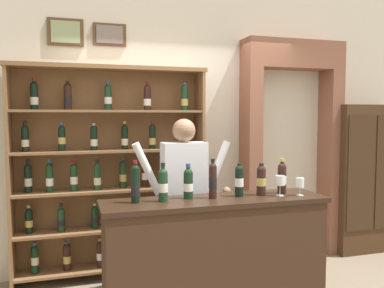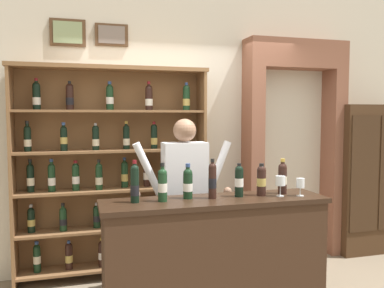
# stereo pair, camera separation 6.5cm
# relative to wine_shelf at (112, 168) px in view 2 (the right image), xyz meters

# --- Properties ---
(back_wall) EXTENTS (12.00, 0.19, 3.46)m
(back_wall) POSITION_rel_wine_shelf_xyz_m (0.76, 0.23, 0.58)
(back_wall) COLOR beige
(back_wall) RESTS_ON ground
(wine_shelf) EXTENTS (1.99, 0.33, 2.19)m
(wine_shelf) POSITION_rel_wine_shelf_xyz_m (0.00, 0.00, 0.00)
(wine_shelf) COLOR brown
(wine_shelf) RESTS_ON ground
(archway_doorway) EXTENTS (1.23, 0.45, 2.57)m
(archway_doorway) POSITION_rel_wine_shelf_xyz_m (2.13, 0.09, 0.30)
(archway_doorway) COLOR brown
(archway_doorway) RESTS_ON ground
(side_cabinet) EXTENTS (0.85, 0.45, 1.82)m
(side_cabinet) POSITION_rel_wine_shelf_xyz_m (3.12, -0.04, -0.23)
(side_cabinet) COLOR #422B19
(side_cabinet) RESTS_ON ground
(tasting_counter) EXTENTS (1.85, 0.48, 1.02)m
(tasting_counter) POSITION_rel_wine_shelf_xyz_m (0.72, -1.19, -0.64)
(tasting_counter) COLOR #382316
(tasting_counter) RESTS_ON ground
(shopkeeper) EXTENTS (0.97, 0.22, 1.66)m
(shopkeeper) POSITION_rel_wine_shelf_xyz_m (0.62, -0.63, -0.12)
(shopkeeper) COLOR #2D3347
(shopkeeper) RESTS_ON ground
(tasting_bottle_chianti) EXTENTS (0.07, 0.07, 0.33)m
(tasting_bottle_chianti) POSITION_rel_wine_shelf_xyz_m (0.08, -1.15, 0.02)
(tasting_bottle_chianti) COLOR black
(tasting_bottle_chianti) RESTS_ON tasting_counter
(tasting_bottle_riserva) EXTENTS (0.07, 0.07, 0.31)m
(tasting_bottle_riserva) POSITION_rel_wine_shelf_xyz_m (0.29, -1.17, 0.01)
(tasting_bottle_riserva) COLOR #19381E
(tasting_bottle_riserva) RESTS_ON tasting_counter
(tasting_bottle_bianco) EXTENTS (0.08, 0.08, 0.29)m
(tasting_bottle_bianco) POSITION_rel_wine_shelf_xyz_m (0.51, -1.12, 0.00)
(tasting_bottle_bianco) COLOR black
(tasting_bottle_bianco) RESTS_ON tasting_counter
(tasting_bottle_grappa) EXTENTS (0.07, 0.07, 0.33)m
(tasting_bottle_grappa) POSITION_rel_wine_shelf_xyz_m (0.71, -1.17, 0.03)
(tasting_bottle_grappa) COLOR black
(tasting_bottle_grappa) RESTS_ON tasting_counter
(tasting_bottle_super_tuscan) EXTENTS (0.07, 0.07, 0.28)m
(tasting_bottle_super_tuscan) POSITION_rel_wine_shelf_xyz_m (0.94, -1.16, 0.01)
(tasting_bottle_super_tuscan) COLOR black
(tasting_bottle_super_tuscan) RESTS_ON tasting_counter
(tasting_bottle_prosecco) EXTENTS (0.08, 0.08, 0.27)m
(tasting_bottle_prosecco) POSITION_rel_wine_shelf_xyz_m (1.14, -1.17, 0.01)
(tasting_bottle_prosecco) COLOR black
(tasting_bottle_prosecco) RESTS_ON tasting_counter
(tasting_bottle_rosso) EXTENTS (0.08, 0.08, 0.30)m
(tasting_bottle_rosso) POSITION_rel_wine_shelf_xyz_m (1.36, -1.14, 0.02)
(tasting_bottle_rosso) COLOR black
(tasting_bottle_rosso) RESTS_ON tasting_counter
(wine_glass_center) EXTENTS (0.07, 0.07, 0.15)m
(wine_glass_center) POSITION_rel_wine_shelf_xyz_m (1.45, -1.28, -0.02)
(wine_glass_center) COLOR silver
(wine_glass_center) RESTS_ON tasting_counter
(wine_glass_right) EXTENTS (0.08, 0.08, 0.17)m
(wine_glass_right) POSITION_rel_wine_shelf_xyz_m (1.28, -1.24, -0.00)
(wine_glass_right) COLOR silver
(wine_glass_right) RESTS_ON tasting_counter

